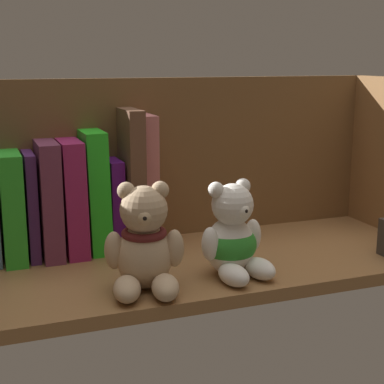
{
  "coord_description": "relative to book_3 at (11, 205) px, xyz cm",
  "views": [
    {
      "loc": [
        -32.73,
        -85.0,
        34.07
      ],
      "look_at": [
        -0.92,
        0.0,
        13.59
      ],
      "focal_mm": 55.3,
      "sensor_mm": 36.0,
      "label": 1
    }
  ],
  "objects": [
    {
      "name": "book_9",
      "position": [
        19.79,
        0.0,
        3.12
      ],
      "size": [
        2.68,
        13.4,
        23.98
      ],
      "primitive_type": "cube",
      "color": "brown",
      "rests_on": "shelf_board"
    },
    {
      "name": "book_10",
      "position": [
        22.77,
        0.0,
        2.55
      ],
      "size": [
        2.52,
        9.33,
        22.87
      ],
      "primitive_type": "cube",
      "rotation": [
        0.0,
        0.0,
        0.0
      ],
      "color": "#CD7171",
      "rests_on": "shelf_board"
    },
    {
      "name": "teddy_bear_larger",
      "position": [
        16.36,
        -21.41,
        -2.24
      ],
      "size": [
        11.82,
        12.16,
        15.55
      ],
      "color": "tan",
      "rests_on": "shelf_board"
    },
    {
      "name": "shelf_back_panel",
      "position": [
        27.65,
        3.13,
        4.55
      ],
      "size": [
        81.69,
        1.2,
        30.86
      ],
      "primitive_type": "cube",
      "color": "brown",
      "rests_on": "ground"
    },
    {
      "name": "teddy_bear_smaller",
      "position": [
        30.38,
        -20.28,
        -3.13
      ],
      "size": [
        11.01,
        11.69,
        14.62
      ],
      "color": "white",
      "rests_on": "shelf_board"
    },
    {
      "name": "book_8",
      "position": [
        16.89,
        0.0,
        -1.15
      ],
      "size": [
        2.25,
        9.37,
        15.45
      ],
      "primitive_type": "cube",
      "color": "#5D1380",
      "rests_on": "shelf_board"
    },
    {
      "name": "book_6",
      "position": [
        9.66,
        0.0,
        0.72
      ],
      "size": [
        3.74,
        13.41,
        19.24
      ],
      "primitive_type": "cube",
      "rotation": [
        0.0,
        -0.01,
        0.0
      ],
      "color": "#951F58",
      "rests_on": "shelf_board"
    },
    {
      "name": "book_7",
      "position": [
        13.59,
        0.0,
        1.39
      ],
      "size": [
        3.92,
        11.57,
        20.6
      ],
      "primitive_type": "cube",
      "rotation": [
        0.0,
        -0.02,
        0.0
      ],
      "color": "green",
      "rests_on": "shelf_board"
    },
    {
      "name": "book_4",
      "position": [
        2.98,
        0.0,
        -0.11
      ],
      "size": [
        1.65,
        11.61,
        17.52
      ],
      "primitive_type": "cube",
      "color": "#472059",
      "rests_on": "shelf_board"
    },
    {
      "name": "book_5",
      "position": [
        5.87,
        0.0,
        0.71
      ],
      "size": [
        3.25,
        14.05,
        19.18
      ],
      "primitive_type": "cube",
      "color": "#6A2F4B",
      "rests_on": "shelf_board"
    },
    {
      "name": "shelf_board",
      "position": [
        27.65,
        -12.7,
        -9.88
      ],
      "size": [
        79.29,
        30.47,
        2.0
      ],
      "primitive_type": "cube",
      "color": "olive",
      "rests_on": "ground"
    },
    {
      "name": "book_3",
      "position": [
        0.0,
        0.0,
        0.0
      ],
      "size": [
        3.45,
        13.71,
        17.75
      ],
      "primitive_type": "cube",
      "color": "green",
      "rests_on": "shelf_board"
    }
  ]
}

